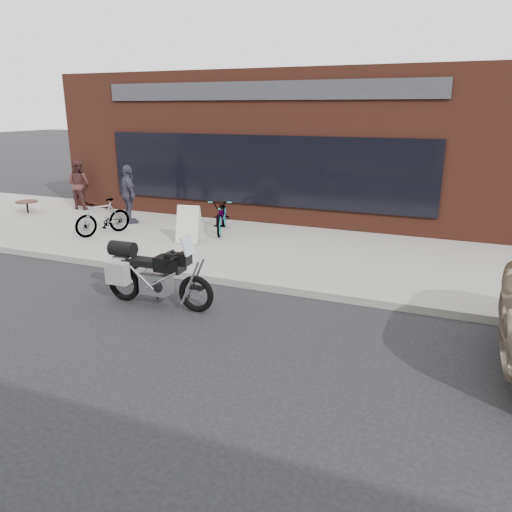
{
  "coord_description": "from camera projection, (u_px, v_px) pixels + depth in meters",
  "views": [
    {
      "loc": [
        3.53,
        -4.49,
        3.45
      ],
      "look_at": [
        0.16,
        3.55,
        0.85
      ],
      "focal_mm": 35.0,
      "sensor_mm": 36.0,
      "label": 1
    }
  ],
  "objects": [
    {
      "name": "bicycle_rear",
      "position": [
        103.0,
        217.0,
        13.36
      ],
      "size": [
        1.03,
        1.64,
        0.96
      ],
      "primitive_type": "imported",
      "rotation": [
        0.0,
        0.0,
        -0.4
      ],
      "color": "gray",
      "rests_on": "near_sidewalk"
    },
    {
      "name": "motorcycle",
      "position": [
        151.0,
        274.0,
        8.91
      ],
      "size": [
        2.17,
        0.73,
        1.37
      ],
      "rotation": [
        0.0,
        0.0,
        0.03
      ],
      "color": "black",
      "rests_on": "ground"
    },
    {
      "name": "storefront",
      "position": [
        310.0,
        141.0,
        18.72
      ],
      "size": [
        14.0,
        10.07,
        4.5
      ],
      "color": "#51241A",
      "rests_on": "ground"
    },
    {
      "name": "bicycle_front",
      "position": [
        222.0,
        215.0,
        13.65
      ],
      "size": [
        1.2,
        1.89,
        0.94
      ],
      "primitive_type": "imported",
      "rotation": [
        0.0,
        0.0,
        0.35
      ],
      "color": "gray",
      "rests_on": "near_sidewalk"
    },
    {
      "name": "sandwich_sign",
      "position": [
        189.0,
        224.0,
        12.67
      ],
      "size": [
        0.66,
        0.62,
        0.94
      ],
      "rotation": [
        0.0,
        0.0,
        0.16
      ],
      "color": "beige",
      "rests_on": "near_sidewalk"
    },
    {
      "name": "near_sidewalk",
      "position": [
        303.0,
        249.0,
        12.43
      ],
      "size": [
        44.0,
        6.0,
        0.15
      ],
      "primitive_type": "cube",
      "color": "gray",
      "rests_on": "ground"
    },
    {
      "name": "ground",
      "position": [
        135.0,
        394.0,
        6.26
      ],
      "size": [
        120.0,
        120.0,
        0.0
      ],
      "primitive_type": "plane",
      "color": "black",
      "rests_on": "ground"
    },
    {
      "name": "cafe_patron_left",
      "position": [
        79.0,
        185.0,
        16.69
      ],
      "size": [
        0.82,
        0.65,
        1.65
      ],
      "primitive_type": "imported",
      "rotation": [
        0.0,
        0.0,
        3.17
      ],
      "color": "#422323",
      "rests_on": "near_sidewalk"
    },
    {
      "name": "cafe_patron_right",
      "position": [
        129.0,
        194.0,
        14.58
      ],
      "size": [
        1.06,
        0.94,
        1.72
      ],
      "primitive_type": "imported",
      "rotation": [
        0.0,
        0.0,
        2.5
      ],
      "color": "#3B3847",
      "rests_on": "near_sidewalk"
    },
    {
      "name": "cafe_table",
      "position": [
        27.0,
        202.0,
        16.15
      ],
      "size": [
        0.69,
        0.69,
        0.39
      ],
      "color": "black",
      "rests_on": "near_sidewalk"
    }
  ]
}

